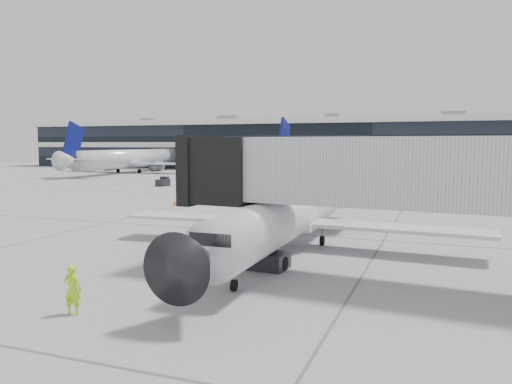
% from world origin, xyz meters
% --- Properties ---
extents(ground, '(220.00, 220.00, 0.00)m').
position_xyz_m(ground, '(0.00, 0.00, 0.00)').
color(ground, gray).
rests_on(ground, ground).
extents(terminal, '(170.00, 22.00, 10.00)m').
position_xyz_m(terminal, '(0.00, 82.00, 5.00)').
color(terminal, black).
rests_on(terminal, ground).
extents(bg_jet_left, '(32.00, 40.00, 9.60)m').
position_xyz_m(bg_jet_left, '(-45.00, 55.00, 0.00)').
color(bg_jet_left, silver).
rests_on(bg_jet_left, ground).
extents(bg_jet_center, '(32.00, 40.00, 9.60)m').
position_xyz_m(bg_jet_center, '(-8.00, 55.00, 0.00)').
color(bg_jet_center, silver).
rests_on(bg_jet_center, ground).
extents(regional_jet, '(21.02, 26.11, 6.05)m').
position_xyz_m(regional_jet, '(5.53, -3.65, 2.07)').
color(regional_jet, silver).
rests_on(regional_jet, ground).
extents(jet_bridge, '(19.83, 5.32, 6.36)m').
position_xyz_m(jet_bridge, '(12.71, -9.37, 4.64)').
color(jet_bridge, silver).
rests_on(jet_bridge, ground).
extents(ramp_worker, '(0.69, 0.50, 1.75)m').
position_xyz_m(ramp_worker, '(1.40, -17.08, 0.87)').
color(ramp_worker, '#BCFE1A').
rests_on(ramp_worker, ground).
extents(traffic_cone, '(0.39, 0.39, 0.49)m').
position_xyz_m(traffic_cone, '(-10.55, 10.84, 0.23)').
color(traffic_cone, '#F4430C').
rests_on(traffic_cone, ground).
extents(far_tug, '(1.25, 2.06, 1.29)m').
position_xyz_m(far_tug, '(-22.75, 29.05, 0.58)').
color(far_tug, black).
rests_on(far_tug, ground).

